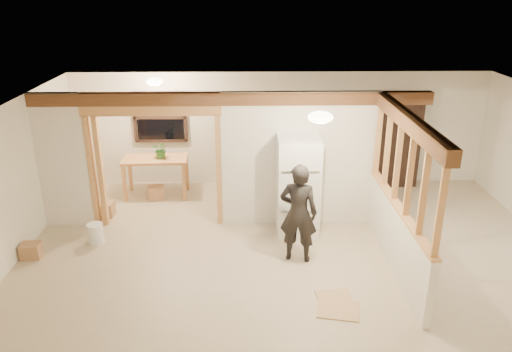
{
  "coord_description": "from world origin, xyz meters",
  "views": [
    {
      "loc": [
        -0.76,
        -7.33,
        4.24
      ],
      "look_at": [
        -0.59,
        0.4,
        1.25
      ],
      "focal_mm": 35.0,
      "sensor_mm": 36.0,
      "label": 1
    }
  ],
  "objects_px": {
    "shop_vac": "(79,190)",
    "bookshelf": "(397,144)",
    "woman": "(298,213)",
    "work_table": "(156,177)",
    "refrigerator": "(298,187)"
  },
  "relations": [
    {
      "from": "shop_vac",
      "to": "bookshelf",
      "type": "distance_m",
      "value": 6.83
    },
    {
      "from": "woman",
      "to": "shop_vac",
      "type": "distance_m",
      "value": 4.93
    },
    {
      "from": "shop_vac",
      "to": "work_table",
      "type": "bearing_deg",
      "value": 11.48
    },
    {
      "from": "refrigerator",
      "to": "shop_vac",
      "type": "bearing_deg",
      "value": 161.71
    },
    {
      "from": "refrigerator",
      "to": "bookshelf",
      "type": "distance_m",
      "value": 3.28
    },
    {
      "from": "refrigerator",
      "to": "bookshelf",
      "type": "xyz_separation_m",
      "value": [
        2.39,
        2.24,
        0.07
      ]
    },
    {
      "from": "work_table",
      "to": "bookshelf",
      "type": "height_order",
      "value": "bookshelf"
    },
    {
      "from": "refrigerator",
      "to": "woman",
      "type": "relative_size",
      "value": 1.07
    },
    {
      "from": "shop_vac",
      "to": "bookshelf",
      "type": "relative_size",
      "value": 0.27
    },
    {
      "from": "refrigerator",
      "to": "bookshelf",
      "type": "height_order",
      "value": "bookshelf"
    },
    {
      "from": "refrigerator",
      "to": "work_table",
      "type": "bearing_deg",
      "value": 148.0
    },
    {
      "from": "woman",
      "to": "bookshelf",
      "type": "relative_size",
      "value": 0.87
    },
    {
      "from": "woman",
      "to": "bookshelf",
      "type": "xyz_separation_m",
      "value": [
        2.48,
        3.19,
        0.13
      ]
    },
    {
      "from": "refrigerator",
      "to": "bookshelf",
      "type": "relative_size",
      "value": 0.93
    },
    {
      "from": "woman",
      "to": "shop_vac",
      "type": "bearing_deg",
      "value": -15.75
    }
  ]
}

